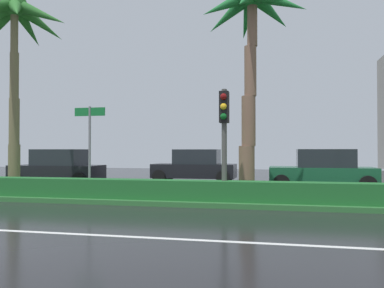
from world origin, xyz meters
name	(u,v)px	position (x,y,z in m)	size (l,w,h in m)	color
ground_plane	(130,195)	(0.00, 9.00, -0.05)	(90.00, 42.00, 0.10)	black
near_lane_divider_stripe	(7,231)	(0.00, 2.00, 0.00)	(81.00, 0.14, 0.01)	white
median_strip	(120,195)	(0.00, 8.00, 0.07)	(85.50, 4.00, 0.15)	#2D6B33
median_hedge	(103,188)	(0.00, 6.60, 0.45)	(76.50, 0.70, 0.60)	#1E6028
palm_tree_mid_left	(15,30)	(-4.25, 7.91, 6.26)	(4.05, 4.13, 7.52)	brown
palm_tree_centre_left	(252,27)	(4.66, 8.00, 5.78)	(3.65, 3.56, 7.21)	brown
traffic_signal_median_right	(224,124)	(3.91, 6.72, 2.48)	(0.28, 0.43, 3.39)	#4C4C47
street_name_sign	(90,138)	(-0.70, 7.03, 2.08)	(1.10, 0.08, 3.00)	slate
car_in_traffic_leading	(58,168)	(-4.84, 11.94, 0.83)	(4.30, 2.02, 1.72)	black
car_in_traffic_second	(195,166)	(1.25, 15.03, 0.83)	(4.30, 2.02, 1.72)	black
car_in_traffic_third	(323,170)	(7.33, 12.28, 0.83)	(4.30, 2.02, 1.72)	#195133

